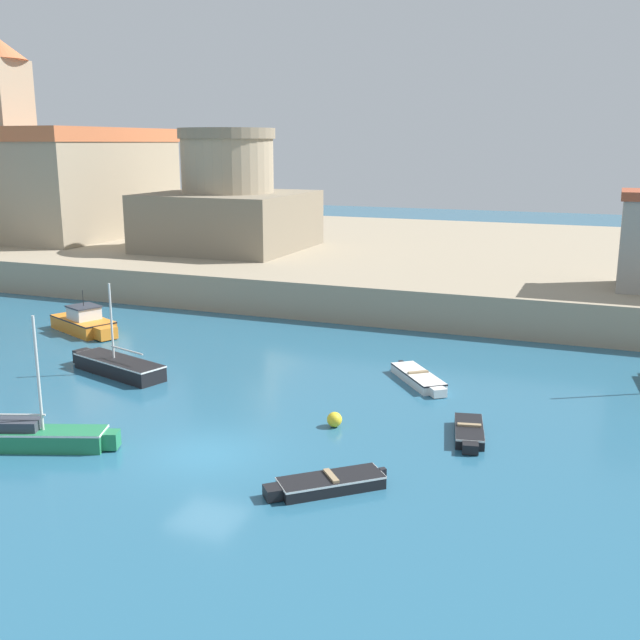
{
  "coord_description": "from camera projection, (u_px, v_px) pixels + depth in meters",
  "views": [
    {
      "loc": [
        12.62,
        -21.09,
        10.56
      ],
      "look_at": [
        -0.61,
        12.36,
        2.0
      ],
      "focal_mm": 42.0,
      "sensor_mm": 36.0,
      "label": 1
    }
  ],
  "objects": [
    {
      "name": "motorboat_orange_3",
      "position": [
        85.0,
        323.0,
        42.6
      ],
      "size": [
        5.36,
        3.53,
        2.44
      ],
      "color": "orange",
      "rests_on": "ground"
    },
    {
      "name": "church",
      "position": [
        72.0,
        174.0,
        66.9
      ],
      "size": [
        13.59,
        17.71,
        17.21
      ],
      "color": "gray",
      "rests_on": "quay_seawall"
    },
    {
      "name": "dinghy_black_4",
      "position": [
        328.0,
        483.0,
        23.27
      ],
      "size": [
        3.43,
        3.16,
        0.5
      ],
      "color": "black",
      "rests_on": "ground"
    },
    {
      "name": "quay_seawall",
      "position": [
        448.0,
        259.0,
        61.66
      ],
      "size": [
        120.0,
        40.0,
        2.3
      ],
      "primitive_type": "cube",
      "color": "gray",
      "rests_on": "ground"
    },
    {
      "name": "dinghy_black_6",
      "position": [
        469.0,
        432.0,
        27.43
      ],
      "size": [
        1.58,
        3.27,
        0.49
      ],
      "color": "black",
      "rests_on": "ground"
    },
    {
      "name": "sailboat_green_5",
      "position": [
        35.0,
        436.0,
        26.4
      ],
      "size": [
        5.55,
        2.84,
        4.83
      ],
      "color": "#237A4C",
      "rests_on": "ground"
    },
    {
      "name": "ground_plane",
      "position": [
        206.0,
        454.0,
        26.04
      ],
      "size": [
        200.0,
        200.0,
        0.0
      ],
      "primitive_type": "plane",
      "color": "#28607F"
    },
    {
      "name": "sailboat_black_7",
      "position": [
        117.0,
        365.0,
        34.9
      ],
      "size": [
        5.82,
        2.9,
        4.29
      ],
      "color": "black",
      "rests_on": "ground"
    },
    {
      "name": "mooring_buoy",
      "position": [
        334.0,
        419.0,
        28.44
      ],
      "size": [
        0.58,
        0.58,
        0.58
      ],
      "primitive_type": "sphere",
      "color": "yellow",
      "rests_on": "ground"
    },
    {
      "name": "fortress",
      "position": [
        229.0,
        206.0,
        59.08
      ],
      "size": [
        11.59,
        11.59,
        9.33
      ],
      "color": "gray",
      "rests_on": "quay_seawall"
    },
    {
      "name": "dinghy_white_1",
      "position": [
        419.0,
        378.0,
        33.65
      ],
      "size": [
        3.31,
        3.88,
        0.52
      ],
      "color": "white",
      "rests_on": "ground"
    }
  ]
}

